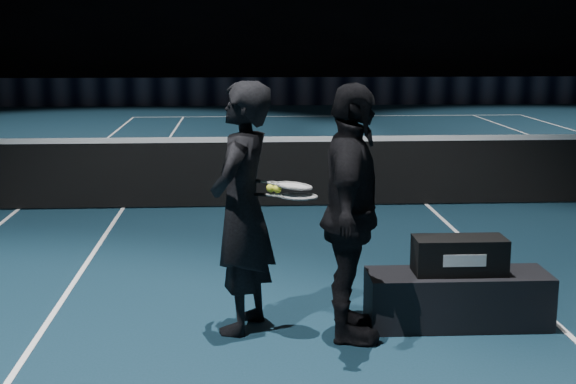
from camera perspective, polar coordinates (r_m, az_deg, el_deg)
The scene contains 13 objects.
floor at distance 11.12m, azimuth 9.80°, elevation -0.88°, with size 36.00×36.00×0.00m, color #0C242E.
court_lines at distance 11.12m, azimuth 9.80°, elevation -0.86°, with size 10.98×23.78×0.01m, color white, non-canonical shape.
net_mesh at distance 11.04m, azimuth 9.88°, elevation 1.40°, with size 12.80×0.02×0.86m, color black.
net_tape at distance 10.97m, azimuth 9.96°, elevation 3.80°, with size 12.80×0.03×0.07m, color white.
sponsor_backdrop at distance 26.27m, azimuth 2.11°, elevation 7.19°, with size 22.00×0.15×0.90m, color black.
player_bench at distance 6.60m, azimuth 11.96°, elevation -7.44°, with size 1.45×0.48×0.43m, color black.
racket_bag at distance 6.50m, azimuth 12.09°, elevation -4.42°, with size 0.72×0.31×0.29m, color black.
bag_signature at distance 6.35m, azimuth 12.46°, elevation -4.80°, with size 0.34×0.00×0.10m, color white.
player_a at distance 6.19m, azimuth -3.29°, elevation -1.16°, with size 0.71×0.47×1.95m, color black.
player_b at distance 6.01m, azimuth 4.50°, elevation -1.57°, with size 1.14×0.48×1.95m, color black.
racket_lower at distance 6.05m, azimuth 0.78°, elevation -0.32°, with size 0.68×0.22×0.03m, color black, non-canonical shape.
racket_upper at distance 6.09m, azimuth 0.40°, elevation 0.44°, with size 0.68×0.22×0.03m, color black, non-canonical shape.
tennis_balls at distance 6.09m, azimuth -1.00°, elevation 0.41°, with size 0.12×0.10×0.12m, color yellow, non-canonical shape.
Camera 1 is at (-2.53, -10.58, 2.30)m, focal length 50.00 mm.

